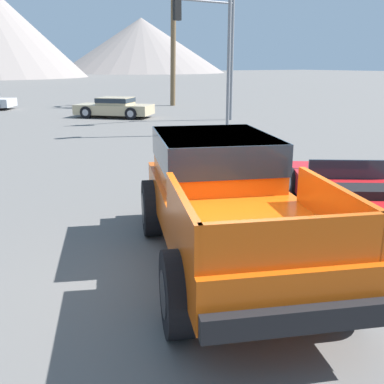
{
  "coord_description": "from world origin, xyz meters",
  "views": [
    {
      "loc": [
        -3.46,
        -4.83,
        2.91
      ],
      "look_at": [
        0.17,
        1.1,
        0.92
      ],
      "focal_mm": 42.0,
      "sensor_mm": 36.0,
      "label": 1
    }
  ],
  "objects_px": {
    "orange_pickup_truck": "(223,192)",
    "red_convertible_car": "(352,196)",
    "street_lamp_post": "(230,20)",
    "palm_tree_tall": "(173,5)",
    "parked_car_tan": "(115,107)",
    "traffic_light_main": "(210,36)"
  },
  "relations": [
    {
      "from": "parked_car_tan",
      "to": "street_lamp_post",
      "type": "bearing_deg",
      "value": -123.97
    },
    {
      "from": "orange_pickup_truck",
      "to": "traffic_light_main",
      "type": "height_order",
      "value": "traffic_light_main"
    },
    {
      "from": "orange_pickup_truck",
      "to": "red_convertible_car",
      "type": "height_order",
      "value": "orange_pickup_truck"
    },
    {
      "from": "red_convertible_car",
      "to": "street_lamp_post",
      "type": "xyz_separation_m",
      "value": [
        4.13,
        9.92,
        4.17
      ]
    },
    {
      "from": "traffic_light_main",
      "to": "street_lamp_post",
      "type": "relative_size",
      "value": 0.8
    },
    {
      "from": "orange_pickup_truck",
      "to": "parked_car_tan",
      "type": "bearing_deg",
      "value": 94.14
    },
    {
      "from": "parked_car_tan",
      "to": "street_lamp_post",
      "type": "relative_size",
      "value": 0.55
    },
    {
      "from": "traffic_light_main",
      "to": "street_lamp_post",
      "type": "distance_m",
      "value": 4.57
    },
    {
      "from": "red_convertible_car",
      "to": "traffic_light_main",
      "type": "xyz_separation_m",
      "value": [
        5.97,
        14.09,
        3.81
      ]
    },
    {
      "from": "orange_pickup_truck",
      "to": "parked_car_tan",
      "type": "distance_m",
      "value": 19.51
    },
    {
      "from": "orange_pickup_truck",
      "to": "red_convertible_car",
      "type": "bearing_deg",
      "value": 26.21
    },
    {
      "from": "red_convertible_car",
      "to": "palm_tree_tall",
      "type": "relative_size",
      "value": 0.51
    },
    {
      "from": "red_convertible_car",
      "to": "traffic_light_main",
      "type": "relative_size",
      "value": 0.76
    },
    {
      "from": "orange_pickup_truck",
      "to": "traffic_light_main",
      "type": "relative_size",
      "value": 0.91
    },
    {
      "from": "street_lamp_post",
      "to": "palm_tree_tall",
      "type": "bearing_deg",
      "value": 70.14
    },
    {
      "from": "palm_tree_tall",
      "to": "traffic_light_main",
      "type": "bearing_deg",
      "value": -108.0
    },
    {
      "from": "parked_car_tan",
      "to": "palm_tree_tall",
      "type": "xyz_separation_m",
      "value": [
        6.41,
        4.67,
        6.16
      ]
    },
    {
      "from": "street_lamp_post",
      "to": "palm_tree_tall",
      "type": "xyz_separation_m",
      "value": [
        4.73,
        13.1,
        2.15
      ]
    },
    {
      "from": "orange_pickup_truck",
      "to": "red_convertible_car",
      "type": "distance_m",
      "value": 3.39
    },
    {
      "from": "red_convertible_car",
      "to": "street_lamp_post",
      "type": "distance_m",
      "value": 11.53
    },
    {
      "from": "orange_pickup_truck",
      "to": "street_lamp_post",
      "type": "distance_m",
      "value": 13.11
    },
    {
      "from": "red_convertible_car",
      "to": "parked_car_tan",
      "type": "xyz_separation_m",
      "value": [
        2.46,
        18.35,
        0.16
      ]
    }
  ]
}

